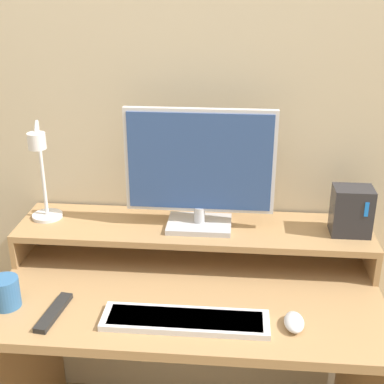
% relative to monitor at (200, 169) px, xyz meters
% --- Properties ---
extents(wall_back, '(6.00, 0.05, 2.50)m').
position_rel_monitor_xyz_m(wall_back, '(-0.02, 0.18, 0.19)').
color(wall_back, beige).
rests_on(wall_back, ground_plane).
extents(desk, '(1.19, 0.65, 0.74)m').
position_rel_monitor_xyz_m(desk, '(-0.02, -0.18, -0.54)').
color(desk, '#A87F51').
rests_on(desk, ground_plane).
extents(monitor_shelf, '(1.19, 0.27, 0.12)m').
position_rel_monitor_xyz_m(monitor_shelf, '(-0.02, 0.01, -0.22)').
color(monitor_shelf, '#A87F51').
rests_on(monitor_shelf, desk).
extents(monitor, '(0.49, 0.15, 0.40)m').
position_rel_monitor_xyz_m(monitor, '(0.00, 0.00, 0.00)').
color(monitor, '#BCBCC1').
rests_on(monitor, monitor_shelf).
extents(desk_lamp, '(0.12, 0.21, 0.35)m').
position_rel_monitor_xyz_m(desk_lamp, '(-0.51, -0.03, -0.02)').
color(desk_lamp, silver).
rests_on(desk_lamp, monitor_shelf).
extents(router_dock, '(0.13, 0.10, 0.16)m').
position_rel_monitor_xyz_m(router_dock, '(0.49, -0.01, -0.13)').
color(router_dock, '#28282D').
rests_on(router_dock, monitor_shelf).
extents(keyboard, '(0.47, 0.12, 0.02)m').
position_rel_monitor_xyz_m(keyboard, '(-0.01, -0.37, -0.32)').
color(keyboard, silver).
rests_on(keyboard, desk).
extents(mouse, '(0.06, 0.09, 0.03)m').
position_rel_monitor_xyz_m(mouse, '(0.29, -0.36, -0.31)').
color(mouse, silver).
rests_on(mouse, desk).
extents(remote_control, '(0.06, 0.19, 0.02)m').
position_rel_monitor_xyz_m(remote_control, '(-0.39, -0.37, -0.32)').
color(remote_control, black).
rests_on(remote_control, desk).
extents(mug, '(0.08, 0.08, 0.09)m').
position_rel_monitor_xyz_m(mug, '(-0.54, -0.34, -0.28)').
color(mug, '#33669E').
rests_on(mug, desk).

